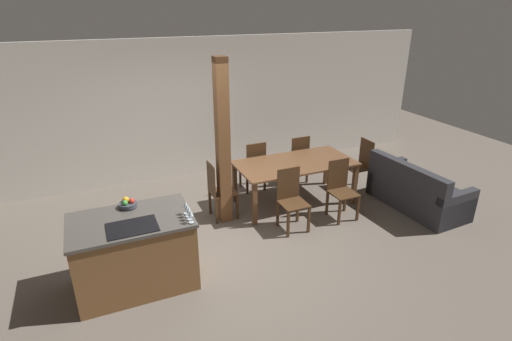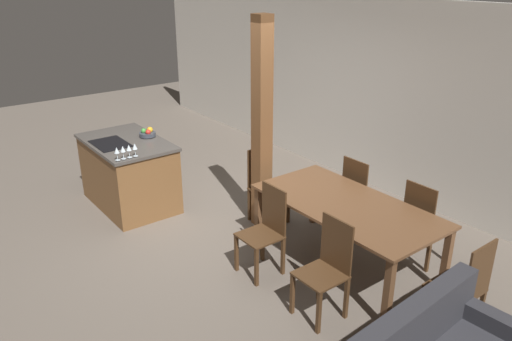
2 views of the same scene
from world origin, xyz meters
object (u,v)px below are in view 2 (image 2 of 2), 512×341
Objects in this scene: wine_glass_end at (135,147)px; dining_table at (347,211)px; dining_chair_far_left at (360,194)px; dining_chair_foot_end at (464,287)px; dining_chair_far_right at (423,222)px; dining_chair_near_right at (327,267)px; wine_glass_middle at (123,149)px; kitchen_island at (129,173)px; wine_glass_far at (129,148)px; dining_chair_head_end at (265,184)px; dining_chair_near_left at (266,229)px; fruit_bowl at (148,133)px; timber_post at (262,127)px; wine_glass_near at (117,151)px.

dining_table is (2.22, 1.35, -0.38)m from wine_glass_end.
dining_chair_foot_end is at bearing 158.33° from dining_chair_far_left.
dining_chair_near_right is at bearing 90.00° from dining_chair_far_right.
kitchen_island is at bearing 154.68° from wine_glass_middle.
dining_chair_near_right is (2.68, 0.69, -0.56)m from wine_glass_far.
dining_chair_near_right is 1.98m from dining_chair_head_end.
dining_chair_near_left is at bearing 90.00° from dining_chair_far_left.
timber_post is (1.52, 0.78, 0.32)m from fruit_bowl.
dining_chair_far_left is (1.77, 2.31, -0.56)m from wine_glass_near.
dining_chair_head_end is (1.45, 0.89, -0.48)m from fruit_bowl.
dining_chair_near_left and dining_chair_foot_end have the same top height.
dining_chair_far_left is at bearing 49.64° from wine_glass_end.
wine_glass_middle reaches higher than kitchen_island.
dining_chair_foot_end is (4.23, 0.89, -0.48)m from fruit_bowl.
wine_glass_end is 1.68m from dining_chair_head_end.
timber_post reaches higher than wine_glass_near.
dining_chair_foot_end is (4.25, 1.20, 0.03)m from kitchen_island.
dining_table is at bearing 22.71° from kitchen_island.
dining_table is at bearing 32.65° from wine_glass_far.
dining_chair_head_end is at bearing 62.13° from wine_glass_near.
kitchen_island is 0.90m from wine_glass_far.
dining_table is (2.84, 0.89, -0.31)m from fruit_bowl.
wine_glass_near reaches higher than dining_table.
fruit_bowl is at bearing 121.32° from dining_chair_head_end.
dining_table is at bearing 121.83° from dining_chair_far_left.
wine_glass_far is (0.64, -0.23, 0.59)m from kitchen_island.
wine_glass_middle is 0.15m from wine_glass_end.
wine_glass_end is 0.17× the size of dining_chair_near_left.
dining_chair_far_right and dining_chair_foot_end have the same top height.
timber_post reaches higher than dining_chair_far_right.
dining_chair_foot_end reaches higher than kitchen_island.
dining_chair_far_right is (0.45, 0.73, -0.17)m from dining_table.
wine_glass_far is 0.17× the size of dining_chair_foot_end.
dining_chair_near_right is at bearing 12.95° from wine_glass_end.
wine_glass_far reaches higher than dining_chair_far_right.
wine_glass_end is at bearing -160.80° from dining_chair_near_left.
wine_glass_end is (0.00, 0.15, 0.00)m from wine_glass_middle.
dining_chair_head_end is at bearing -90.00° from dining_chair_foot_end.
wine_glass_far reaches higher than kitchen_island.
wine_glass_end is 2.79m from dining_chair_far_left.
wine_glass_end is 0.06× the size of timber_post.
dining_chair_far_right is at bearing 30.19° from kitchen_island.
wine_glass_middle reaches higher than fruit_bowl.
dining_chair_far_left is (1.77, 2.08, -0.56)m from wine_glass_end.
fruit_bowl is 0.23× the size of dining_chair_far_right.
wine_glass_far is 0.17× the size of dining_chair_far_right.
wine_glass_middle is 0.08× the size of dining_table.
dining_chair_far_right is at bearing 37.85° from wine_glass_end.
dining_chair_near_right is (3.32, 0.47, 0.03)m from kitchen_island.
dining_chair_far_left is at bearing -51.91° from dining_chair_head_end.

